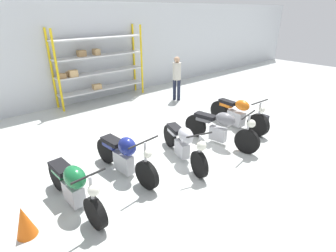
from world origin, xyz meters
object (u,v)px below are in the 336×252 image
at_px(shelving_rack, 98,65).
at_px(traffic_cone, 24,222).
at_px(motorcycle_blue, 124,155).
at_px(motorcycle_orange, 238,114).
at_px(person_browsing, 177,75).
at_px(toolbox, 262,120).
at_px(motorcycle_green, 74,185).
at_px(motorcycle_silver, 184,143).
at_px(motorcycle_grey, 220,127).

xyz_separation_m(shelving_rack, traffic_cone, (-4.23, -5.46, -1.13)).
height_order(motorcycle_blue, motorcycle_orange, motorcycle_blue).
bearing_deg(motorcycle_blue, motorcycle_orange, 83.45).
relative_size(person_browsing, toolbox, 3.86).
distance_m(motorcycle_green, toolbox, 5.95).
relative_size(motorcycle_orange, traffic_cone, 3.82).
bearing_deg(traffic_cone, person_browsing, 28.34).
relative_size(motorcycle_green, motorcycle_silver, 0.98).
xyz_separation_m(motorcycle_green, motorcycle_blue, (1.24, 0.28, 0.02)).
xyz_separation_m(motorcycle_green, toolbox, (5.93, -0.22, -0.31)).
bearing_deg(shelving_rack, motorcycle_silver, -97.75).
bearing_deg(motorcycle_grey, motorcycle_blue, -109.55).
relative_size(motorcycle_silver, motorcycle_orange, 0.97).
bearing_deg(motorcycle_grey, motorcycle_silver, -101.99).
xyz_separation_m(motorcycle_grey, traffic_cone, (-4.79, 0.03, -0.22)).
xyz_separation_m(person_browsing, traffic_cone, (-6.50, -3.51, -0.73)).
xyz_separation_m(motorcycle_orange, person_browsing, (0.44, 3.19, 0.58)).
xyz_separation_m(motorcycle_green, motorcycle_grey, (3.90, -0.18, 0.04)).
bearing_deg(motorcycle_silver, motorcycle_green, -75.58).
height_order(motorcycle_green, person_browsing, person_browsing).
relative_size(motorcycle_blue, person_browsing, 1.19).
xyz_separation_m(shelving_rack, motorcycle_orange, (1.83, -5.14, -0.98)).
height_order(person_browsing, toolbox, person_browsing).
xyz_separation_m(motorcycle_green, motorcycle_orange, (5.18, 0.18, -0.03)).
xyz_separation_m(motorcycle_grey, person_browsing, (1.72, 3.54, 0.51)).
xyz_separation_m(motorcycle_silver, traffic_cone, (-3.49, -0.02, -0.19)).
distance_m(motorcycle_green, motorcycle_orange, 5.18).
height_order(shelving_rack, motorcycle_orange, shelving_rack).
distance_m(motorcycle_grey, traffic_cone, 4.79).
distance_m(motorcycle_silver, toolbox, 3.35).
distance_m(shelving_rack, traffic_cone, 7.00).
relative_size(shelving_rack, motorcycle_green, 1.77).
bearing_deg(motorcycle_orange, motorcycle_blue, -88.30).
height_order(shelving_rack, motorcycle_blue, shelving_rack).
xyz_separation_m(shelving_rack, motorcycle_grey, (0.56, -5.49, -0.91)).
bearing_deg(person_browsing, toolbox, 68.49).
xyz_separation_m(shelving_rack, motorcycle_silver, (-0.74, -5.44, -0.94)).
bearing_deg(motorcycle_green, motorcycle_orange, 88.48).
height_order(toolbox, traffic_cone, traffic_cone).
bearing_deg(toolbox, motorcycle_orange, 152.05).
bearing_deg(shelving_rack, motorcycle_orange, -70.35).
height_order(motorcycle_green, motorcycle_orange, motorcycle_orange).
xyz_separation_m(motorcycle_blue, motorcycle_grey, (2.66, -0.46, 0.03)).
bearing_deg(traffic_cone, motorcycle_silver, 0.30).
relative_size(motorcycle_grey, person_browsing, 1.27).
height_order(motorcycle_orange, traffic_cone, motorcycle_orange).
distance_m(motorcycle_silver, motorcycle_orange, 2.59).
bearing_deg(toolbox, motorcycle_grey, 178.75).
relative_size(shelving_rack, motorcycle_orange, 1.68).
relative_size(shelving_rack, toolbox, 8.05).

